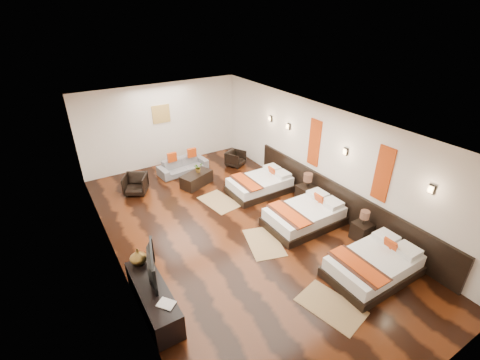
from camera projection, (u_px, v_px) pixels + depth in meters
floor at (234, 231)px, 8.38m from camera, size 5.50×9.50×0.01m
ceiling at (233, 124)px, 7.07m from camera, size 5.50×9.50×0.01m
back_wall at (162, 125)px, 11.29m from camera, size 5.50×0.01×2.80m
left_wall at (112, 218)px, 6.45m from camera, size 0.01×9.50×2.80m
right_wall at (322, 157)px, 9.00m from camera, size 0.01×9.50×2.80m
headboard_panel at (338, 200)px, 8.83m from camera, size 0.08×6.60×0.90m
bed_near at (374, 265)px, 6.93m from camera, size 1.93×1.21×0.74m
bed_mid at (305, 216)px, 8.54m from camera, size 1.97×1.24×0.75m
bed_far at (260, 184)px, 10.04m from camera, size 1.86×1.17×0.71m
nightstand_a at (362, 229)px, 7.99m from camera, size 0.40×0.40×0.79m
nightstand_b at (306, 192)px, 9.45m from camera, size 0.46×0.46×0.91m
jute_mat_near at (331, 306)px, 6.30m from camera, size 1.01×1.34×0.01m
jute_mat_mid at (264, 242)px, 7.97m from camera, size 1.06×1.37×0.01m
jute_mat_far at (219, 202)px, 9.61m from camera, size 0.92×1.30×0.01m
tv_console at (153, 298)px, 6.13m from camera, size 0.50×1.80×0.55m
tv at (148, 266)px, 6.07m from camera, size 0.39×1.00×0.58m
book at (163, 309)px, 5.56m from camera, size 0.35×0.36×0.03m
figurine at (138, 257)px, 6.47m from camera, size 0.35×0.35×0.34m
sofa at (183, 166)px, 11.19m from camera, size 1.71×0.82×0.48m
armchair_left at (136, 184)px, 9.93m from camera, size 0.88×0.89×0.60m
armchair_right at (236, 159)px, 11.64m from camera, size 0.77×0.78×0.53m
coffee_table at (196, 179)px, 10.42m from camera, size 1.11×0.83×0.40m
table_plant at (198, 168)px, 10.36m from camera, size 0.33×0.31×0.29m
orange_panel_a at (383, 174)px, 7.42m from camera, size 0.04×0.40×1.30m
orange_panel_b at (314, 143)px, 9.08m from camera, size 0.04×0.40×1.30m
sconce_near at (431, 189)px, 6.52m from camera, size 0.07×0.12×0.18m
sconce_mid at (345, 152)px, 8.17m from camera, size 0.07×0.12×0.18m
sconce_far at (288, 126)px, 9.82m from camera, size 0.07×0.12×0.18m
sconce_lounge at (270, 119)px, 10.50m from camera, size 0.07×0.12×0.18m
gold_artwork at (161, 114)px, 11.09m from camera, size 0.60×0.04×0.60m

